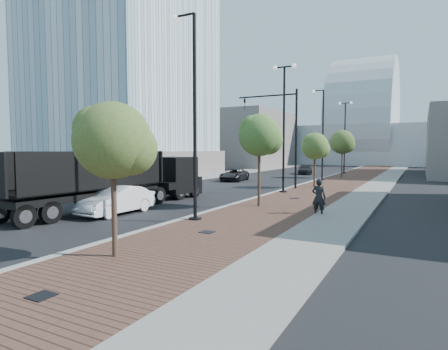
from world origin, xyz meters
The scene contains 24 objects.
sidewalk centered at (3.50, 40.00, 0.06)m, with size 7.00×140.00×0.12m, color #4C2D23.
concrete_strip centered at (6.20, 40.00, 0.07)m, with size 2.40×140.00×0.13m, color slate.
curb centered at (0.00, 40.00, 0.07)m, with size 0.30×140.00×0.14m, color gray.
west_sidewalk centered at (-13.00, 40.00, 0.06)m, with size 4.00×140.00×0.12m, color slate.
dump_truck centered at (-5.32, 13.04, 1.32)m, with size 3.17×13.44×3.14m.
white_sedan centered at (-3.97, 9.88, 0.69)m, with size 1.47×4.21×1.39m, color white.
dark_car_mid centered at (-7.45, 30.23, 0.62)m, with size 2.05×4.44×1.23m, color black.
dark_car_far centered at (-3.81, 43.58, 0.61)m, with size 1.70×4.18×1.21m, color black.
pedestrian centered at (5.13, 14.04, 0.92)m, with size 0.67×0.44×1.84m, color black.
streetlight_1 centered at (0.49, 10.00, 4.34)m, with size 1.44×0.56×9.21m.
streetlight_2 centered at (0.60, 22.00, 4.82)m, with size 1.72×0.56×9.28m.
streetlight_3 centered at (0.49, 34.00, 4.34)m, with size 1.44×0.56×9.21m.
streetlight_4 centered at (0.60, 46.00, 4.82)m, with size 1.72×0.56×9.28m.
traffic_mast centered at (-0.30, 25.00, 4.98)m, with size 5.09×0.20×8.00m.
tree_0 centered at (1.65, 4.02, 3.50)m, with size 2.30×2.24×4.63m.
tree_1 centered at (1.65, 15.02, 4.01)m, with size 2.37×2.31×5.18m.
tree_2 centered at (1.65, 27.02, 3.49)m, with size 2.30×2.23×4.62m.
tree_3 centered at (1.65, 39.02, 4.01)m, with size 2.67×2.67×5.36m.
tower_podium centered at (-24.00, 32.00, 1.50)m, with size 19.00×19.00×3.00m, color #68615D.
convention_center centered at (-2.00, 85.00, 6.00)m, with size 50.00×30.00×50.00m.
commercial_block_nw centered at (-20.00, 60.00, 5.00)m, with size 14.00×20.00×10.00m, color slate.
utility_cover_0 centered at (2.40, 1.00, 0.13)m, with size 0.50×0.50×0.02m, color black.
utility_cover_1 centered at (2.40, 8.00, 0.13)m, with size 0.50×0.50×0.02m, color black.
utility_cover_2 centered at (2.40, 19.00, 0.13)m, with size 0.50×0.50×0.02m, color black.
Camera 1 is at (9.51, -4.07, 3.27)m, focal length 30.05 mm.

